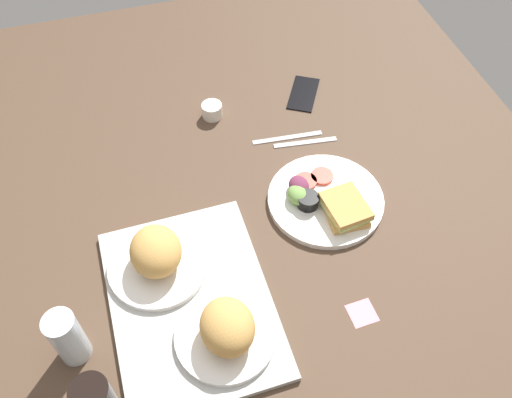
% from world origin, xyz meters
% --- Properties ---
extents(ground_plane, '(1.90, 1.50, 0.03)m').
position_xyz_m(ground_plane, '(0.00, 0.00, -0.01)').
color(ground_plane, '#4C3828').
extents(serving_tray, '(0.46, 0.34, 0.02)m').
position_xyz_m(serving_tray, '(-0.18, 0.23, 0.01)').
color(serving_tray, '#B2B2AD').
rests_on(serving_tray, ground_plane).
extents(bread_plate_near, '(0.20, 0.20, 0.10)m').
position_xyz_m(bread_plate_near, '(-0.29, 0.18, 0.06)').
color(bread_plate_near, white).
rests_on(bread_plate_near, serving_tray).
extents(bread_plate_far, '(0.22, 0.22, 0.10)m').
position_xyz_m(bread_plate_far, '(-0.08, 0.28, 0.06)').
color(bread_plate_far, white).
rests_on(bread_plate_far, serving_tray).
extents(plate_with_salad, '(0.28, 0.28, 0.05)m').
position_xyz_m(plate_with_salad, '(-0.01, -0.13, 0.02)').
color(plate_with_salad, white).
rests_on(plate_with_salad, ground_plane).
extents(drinking_glass, '(0.06, 0.06, 0.14)m').
position_xyz_m(drinking_glass, '(-0.22, 0.48, 0.07)').
color(drinking_glass, silver).
rests_on(drinking_glass, ground_plane).
extents(espresso_cup, '(0.06, 0.06, 0.04)m').
position_xyz_m(espresso_cup, '(0.36, 0.05, 0.02)').
color(espresso_cup, silver).
rests_on(espresso_cup, ground_plane).
extents(fork, '(0.03, 0.17, 0.01)m').
position_xyz_m(fork, '(0.19, -0.16, 0.00)').
color(fork, '#B7B7BC').
rests_on(fork, ground_plane).
extents(knife, '(0.03, 0.19, 0.01)m').
position_xyz_m(knife, '(0.22, -0.12, 0.00)').
color(knife, '#B7B7BC').
rests_on(knife, ground_plane).
extents(cell_phone, '(0.16, 0.13, 0.01)m').
position_xyz_m(cell_phone, '(0.38, -0.22, 0.00)').
color(cell_phone, black).
rests_on(cell_phone, ground_plane).
extents(sticky_note, '(0.06, 0.06, 0.00)m').
position_xyz_m(sticky_note, '(-0.31, -0.11, 0.00)').
color(sticky_note, pink).
rests_on(sticky_note, ground_plane).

